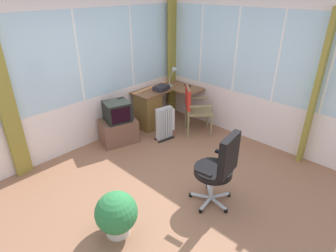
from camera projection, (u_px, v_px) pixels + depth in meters
name	position (u px, v px, depth m)	size (l,w,h in m)	color
ground	(166.00, 192.00, 4.05)	(5.43, 4.91, 0.06)	#8E6046
north_window_panel	(80.00, 78.00, 4.70)	(4.43, 0.07, 2.50)	silver
east_window_panel	(254.00, 73.00, 4.92)	(0.07, 3.91, 2.50)	silver
curtain_north_left	(6.00, 101.00, 3.88)	(0.24, 0.07, 2.40)	olive
curtain_corner	(172.00, 60.00, 6.01)	(0.24, 0.07, 2.40)	olive
curtain_east_far	(316.00, 92.00, 4.23)	(0.24, 0.07, 2.40)	olive
desk	(150.00, 108.00, 5.69)	(1.23, 0.94, 0.75)	brown
desk_lamp	(174.00, 73.00, 5.77)	(0.22, 0.19, 0.41)	#B2B7BC
tv_remote	(188.00, 86.00, 5.87)	(0.04, 0.15, 0.02)	black
paper_tray	(161.00, 88.00, 5.63)	(0.30, 0.23, 0.09)	#26232A
wooden_armchair	(193.00, 104.00, 5.37)	(0.68, 0.68, 0.94)	olive
office_chair	(220.00, 166.00, 3.53)	(0.62, 0.57, 1.06)	#B7B7BF
tv_on_stand	(118.00, 125.00, 5.13)	(0.74, 0.60, 0.80)	brown
space_heater	(165.00, 123.00, 5.25)	(0.41, 0.23, 0.65)	silver
potted_plant	(116.00, 214.00, 3.22)	(0.49, 0.49, 0.56)	silver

